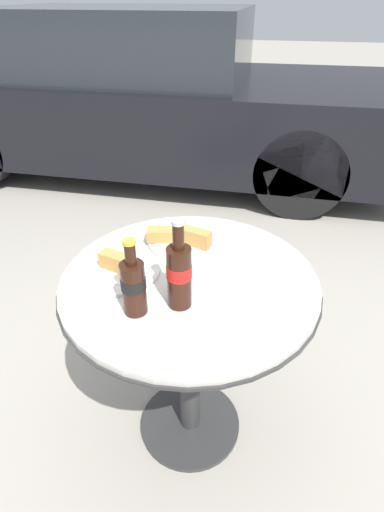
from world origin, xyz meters
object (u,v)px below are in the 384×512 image
object	(u,v)px
bistro_table	(190,317)
cola_bottle_right	(133,285)
cola_bottle_left	(179,273)
lunch_plate_near	(182,239)
parked_car	(145,98)
lunch_plate_far	(120,269)

from	to	relation	value
bistro_table	cola_bottle_right	distance (m)	0.32
bistro_table	cola_bottle_left	distance (m)	0.29
lunch_plate_near	parked_car	world-z (taller)	parked_car
lunch_plate_far	parked_car	xyz separation A→B (m)	(-0.79, 2.74, -0.12)
lunch_plate_near	bistro_table	bearing A→B (deg)	-70.43
bistro_table	cola_bottle_left	world-z (taller)	cola_bottle_left
parked_car	bistro_table	bearing A→B (deg)	-69.81
parked_car	cola_bottle_left	bearing A→B (deg)	-70.67
bistro_table	lunch_plate_far	size ratio (longest dim) A/B	3.28
lunch_plate_far	parked_car	distance (m)	2.86
lunch_plate_far	bistro_table	bearing A→B (deg)	6.11
lunch_plate_far	parked_car	bearing A→B (deg)	106.07
cola_bottle_left	parked_car	world-z (taller)	parked_car
lunch_plate_far	parked_car	world-z (taller)	parked_car
cola_bottle_left	lunch_plate_far	distance (m)	0.25
cola_bottle_right	parked_car	world-z (taller)	parked_car
cola_bottle_right	bistro_table	bearing A→B (deg)	58.67
bistro_table	lunch_plate_near	world-z (taller)	lunch_plate_near
lunch_plate_near	parked_car	distance (m)	2.71
lunch_plate_far	cola_bottle_right	bearing A→B (deg)	-56.97
bistro_table	lunch_plate_far	distance (m)	0.28
bistro_table	lunch_plate_far	bearing A→B (deg)	-173.89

